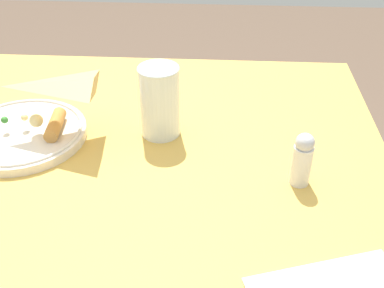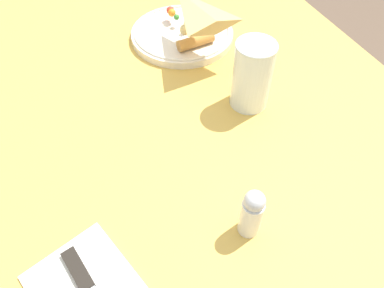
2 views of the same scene
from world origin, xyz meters
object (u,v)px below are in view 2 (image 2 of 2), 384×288
plate_pizza (182,32)px  salt_shaker (252,213)px  dining_table (181,118)px  milk_glass (252,78)px

plate_pizza → salt_shaker: salt_shaker is taller
plate_pizza → salt_shaker: bearing=-11.1°
dining_table → salt_shaker: size_ratio=11.23×
dining_table → plate_pizza: size_ratio=4.46×
milk_glass → salt_shaker: milk_glass is taller
milk_glass → salt_shaker: bearing=-28.9°
milk_glass → plate_pizza: bearing=-172.1°
salt_shaker → dining_table: bearing=174.3°
dining_table → plate_pizza: (-0.13, 0.06, 0.13)m
milk_glass → salt_shaker: size_ratio=1.43×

